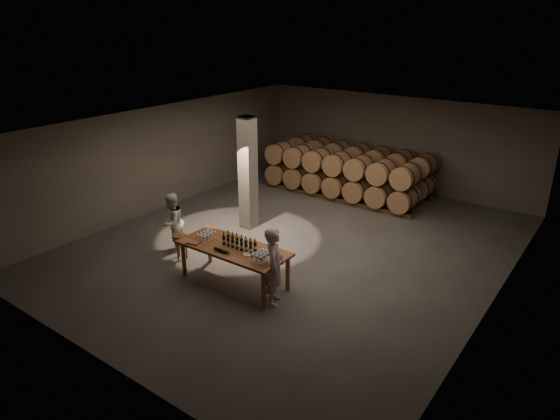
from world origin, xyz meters
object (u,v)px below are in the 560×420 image
Objects in this scene: tasting_table at (234,251)px; notebook_near at (194,243)px; plate at (249,254)px; person_woman at (172,223)px; bottle_cluster at (239,243)px; person_man at (274,266)px; stool at (180,239)px.

tasting_table is 10.71× the size of notebook_near.
plate reaches higher than tasting_table.
plate is at bearing -9.93° from tasting_table.
notebook_near is 1.71m from person_woman.
person_man is (1.12, -0.20, -0.14)m from bottle_cluster.
tasting_table is at bearing -159.22° from bottle_cluster.
person_woman reaches higher than notebook_near.
notebook_near reaches higher than tasting_table.
person_woman is at bearing 144.39° from notebook_near.
person_man reaches higher than plate.
plate is 2.42m from stool.
bottle_cluster is at bearing 13.59° from notebook_near.
person_man reaches higher than notebook_near.
tasting_table is at bearing 52.36° from person_man.
tasting_table is 10.39× the size of plate.
person_woman is at bearing 173.30° from bottle_cluster.
notebook_near is at bearing -156.13° from bottle_cluster.
tasting_table is at bearing 67.51° from person_woman.
stool is (-2.38, 0.21, -0.37)m from plate.
bottle_cluster is 0.42m from plate.
tasting_table is 2.42m from person_woman.
person_woman is at bearing 156.28° from stool.
person_man reaches higher than person_woman.
stool is at bearing 178.09° from bottle_cluster.
bottle_cluster is at bearing -1.91° from stool.
bottle_cluster is at bearing 49.11° from person_man.
stool is at bearing 143.58° from notebook_near.
notebook_near is 2.12m from person_man.
tasting_table is at bearing 14.05° from notebook_near.
person_man is at bearing -3.92° from notebook_near.
stool is at bearing 176.45° from tasting_table.
plate is 1.39m from notebook_near.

